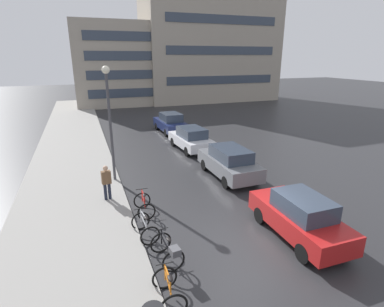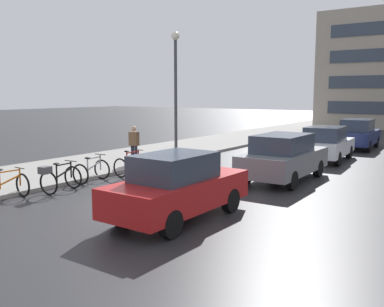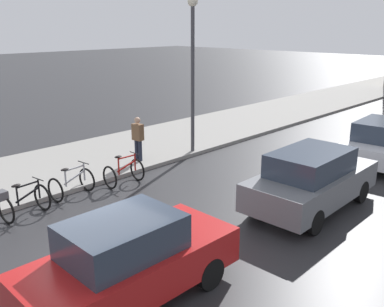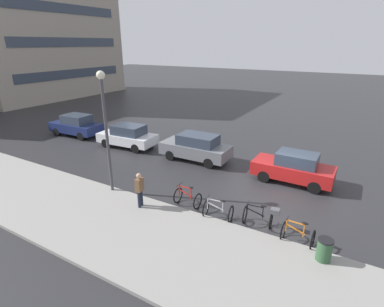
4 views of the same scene
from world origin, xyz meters
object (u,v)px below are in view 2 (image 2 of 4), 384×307
car_red (178,187)px  streetlamp (176,80)px  bicycle_nearest (6,187)px  car_navy (357,134)px  bicycle_farthest (130,165)px  car_white (325,144)px  bicycle_third (92,171)px  bicycle_second (58,177)px  car_grey (284,157)px  pedestrian (134,144)px

car_red → streetlamp: size_ratio=0.70×
bicycle_nearest → car_red: car_red is taller
car_navy → streetlamp: bearing=-121.8°
bicycle_farthest → car_white: bearing=57.8°
bicycle_nearest → bicycle_third: 3.27m
car_white → streetlamp: streetlamp is taller
bicycle_second → bicycle_third: bearing=102.2°
bicycle_nearest → car_red: (5.28, 1.35, 0.43)m
streetlamp → car_navy: bearing=58.2°
bicycle_farthest → bicycle_nearest: bearing=-94.1°
bicycle_nearest → bicycle_third: bicycle_nearest is taller
car_red → car_grey: car_grey is taller
bicycle_nearest → car_navy: car_navy is taller
bicycle_farthest → car_red: 6.11m
bicycle_third → streetlamp: size_ratio=0.21×
car_red → car_white: (0.07, 11.52, -0.02)m
bicycle_farthest → car_white: car_white is taller
car_red → car_navy: bearing=89.4°
bicycle_nearest → bicycle_second: bearing=74.4°
bicycle_second → car_grey: car_grey is taller
bicycle_second → car_red: 4.87m
bicycle_nearest → car_grey: bearing=53.2°
bicycle_farthest → car_red: (4.92, -3.60, 0.42)m
bicycle_farthest → streetlamp: size_ratio=0.19×
car_white → car_navy: car_navy is taller
bicycle_third → car_white: size_ratio=0.29×
car_white → pedestrian: bearing=-135.3°
car_red → car_grey: size_ratio=0.94×
bicycle_second → car_navy: 17.56m
car_grey → car_white: size_ratio=1.03×
car_red → pedestrian: bearing=139.9°
bicycle_second → car_red: (4.86, -0.17, 0.33)m
car_red → streetlamp: streetlamp is taller
car_white → car_navy: (0.11, 5.47, 0.03)m
bicycle_second → pedestrian: bearing=105.2°
car_grey → car_navy: car_navy is taller
streetlamp → pedestrian: bearing=-103.9°
car_navy → bicycle_second: bearing=-106.7°
pedestrian → car_red: bearing=-40.1°
bicycle_second → car_white: bearing=66.5°
bicycle_second → bicycle_nearest: bearing=-105.6°
car_red → bicycle_third: bearing=159.9°
bicycle_farthest → car_grey: bearing=25.4°
bicycle_second → bicycle_third: size_ratio=1.15×
bicycle_nearest → bicycle_farthest: 4.96m
bicycle_third → car_grey: car_grey is taller
bicycle_third → car_grey: bearing=37.0°
bicycle_third → bicycle_farthest: bicycle_farthest is taller
bicycle_farthest → pedestrian: pedestrian is taller
pedestrian → bicycle_third: bearing=-73.3°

